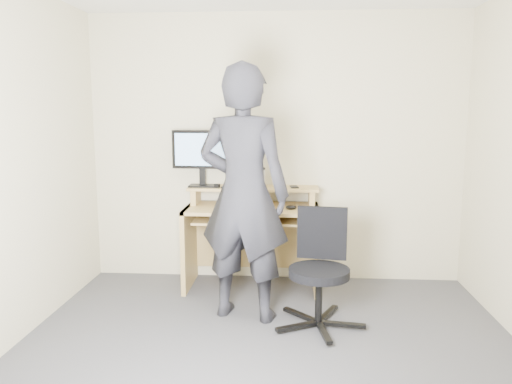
# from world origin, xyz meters

# --- Properties ---
(ground) EXTENTS (3.50, 3.50, 0.00)m
(ground) POSITION_xyz_m (0.00, 0.00, 0.00)
(ground) COLOR #504F54
(ground) RESTS_ON ground
(back_wall) EXTENTS (3.50, 0.02, 2.50)m
(back_wall) POSITION_xyz_m (0.00, 1.75, 1.25)
(back_wall) COLOR beige
(back_wall) RESTS_ON ground
(desk) EXTENTS (1.20, 0.60, 0.91)m
(desk) POSITION_xyz_m (-0.20, 1.53, 0.55)
(desk) COLOR tan
(desk) RESTS_ON ground
(monitor) EXTENTS (0.55, 0.15, 0.52)m
(monitor) POSITION_xyz_m (-0.67, 1.58, 1.22)
(monitor) COLOR black
(monitor) RESTS_ON desk
(external_drive) EXTENTS (0.11, 0.15, 0.20)m
(external_drive) POSITION_xyz_m (-0.17, 1.60, 1.01)
(external_drive) COLOR black
(external_drive) RESTS_ON desk
(travel_mug) EXTENTS (0.09, 0.09, 0.16)m
(travel_mug) POSITION_xyz_m (-0.13, 1.60, 0.99)
(travel_mug) COLOR silver
(travel_mug) RESTS_ON desk
(smartphone) EXTENTS (0.09, 0.14, 0.01)m
(smartphone) POSITION_xyz_m (0.18, 1.59, 0.92)
(smartphone) COLOR black
(smartphone) RESTS_ON desk
(charger) EXTENTS (0.05, 0.05, 0.03)m
(charger) POSITION_xyz_m (-0.53, 1.52, 0.93)
(charger) COLOR black
(charger) RESTS_ON desk
(headphones) EXTENTS (0.17, 0.16, 0.06)m
(headphones) POSITION_xyz_m (-0.31, 1.64, 0.92)
(headphones) COLOR silver
(headphones) RESTS_ON desk
(keyboard) EXTENTS (0.49, 0.30, 0.03)m
(keyboard) POSITION_xyz_m (-0.28, 1.36, 0.67)
(keyboard) COLOR black
(keyboard) RESTS_ON desk
(mouse) EXTENTS (0.10, 0.07, 0.04)m
(mouse) POSITION_xyz_m (0.15, 1.35, 0.77)
(mouse) COLOR black
(mouse) RESTS_ON desk
(office_chair) EXTENTS (0.67, 0.68, 0.86)m
(office_chair) POSITION_xyz_m (0.37, 0.67, 0.47)
(office_chair) COLOR black
(office_chair) RESTS_ON ground
(person) EXTENTS (0.80, 0.63, 1.96)m
(person) POSITION_xyz_m (-0.21, 0.78, 0.98)
(person) COLOR black
(person) RESTS_ON ground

